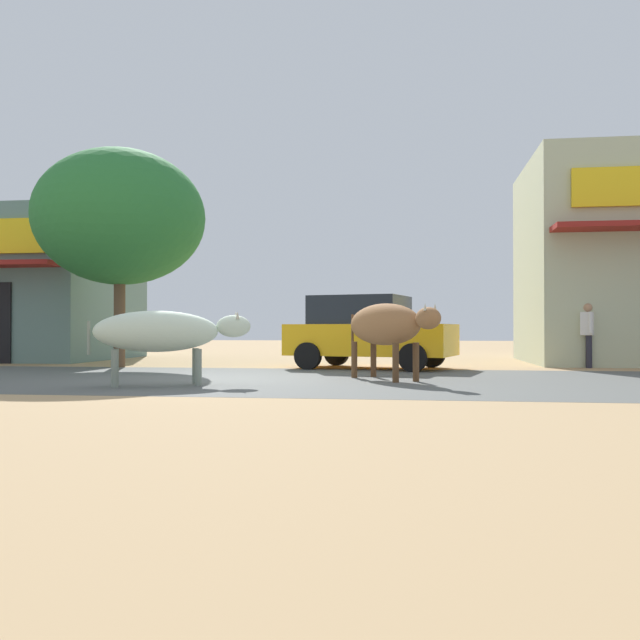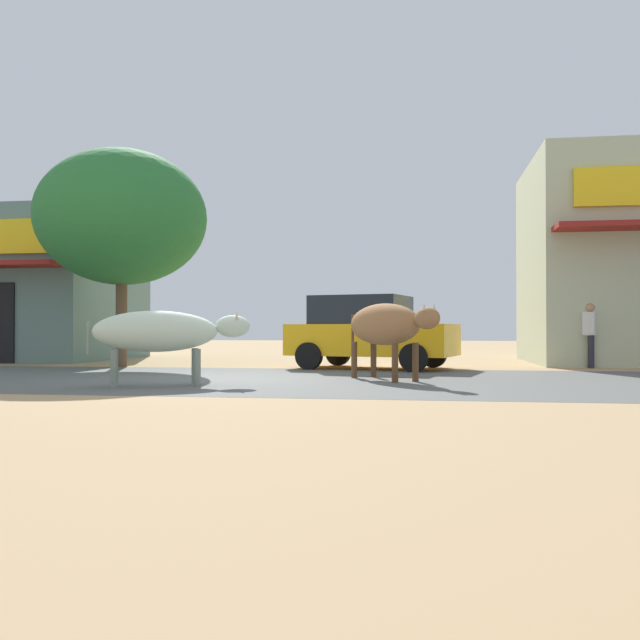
% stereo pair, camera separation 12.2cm
% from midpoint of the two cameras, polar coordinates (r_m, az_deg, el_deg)
% --- Properties ---
extents(ground, '(80.00, 80.00, 0.00)m').
position_cam_midpoint_polar(ground, '(12.47, -7.75, -4.86)').
color(ground, tan).
extents(asphalt_road, '(72.00, 6.49, 0.00)m').
position_cam_midpoint_polar(asphalt_road, '(12.47, -7.75, -4.85)').
color(asphalt_road, '#575955').
rests_on(asphalt_road, ground).
extents(storefront_left_cafe, '(6.65, 5.93, 4.22)m').
position_cam_midpoint_polar(storefront_left_cafe, '(22.47, -24.13, 2.44)').
color(storefront_left_cafe, slate).
rests_on(storefront_left_cafe, ground).
extents(roadside_tree, '(3.95, 3.95, 5.09)m').
position_cam_midpoint_polar(roadside_tree, '(16.89, -15.95, 8.17)').
color(roadside_tree, brown).
rests_on(roadside_tree, ground).
extents(parked_hatchback_car, '(3.96, 2.64, 1.64)m').
position_cam_midpoint_polar(parked_hatchback_car, '(15.55, 4.34, -0.94)').
color(parked_hatchback_car, '#F1AB14').
rests_on(parked_hatchback_car, ground).
extents(cow_near_brown, '(2.44, 1.40, 1.18)m').
position_cam_midpoint_polar(cow_near_brown, '(11.13, -12.77, -0.99)').
color(cow_near_brown, silver).
rests_on(cow_near_brown, ground).
extents(cow_far_dark, '(1.88, 2.27, 1.35)m').
position_cam_midpoint_polar(cow_far_dark, '(12.09, 5.79, -0.44)').
color(cow_far_dark, '#93623A').
rests_on(cow_far_dark, ground).
extents(pedestrian_by_shop, '(0.40, 0.61, 1.49)m').
position_cam_midpoint_polar(pedestrian_by_shop, '(16.88, 21.73, -0.80)').
color(pedestrian_by_shop, '#262633').
rests_on(pedestrian_by_shop, ground).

